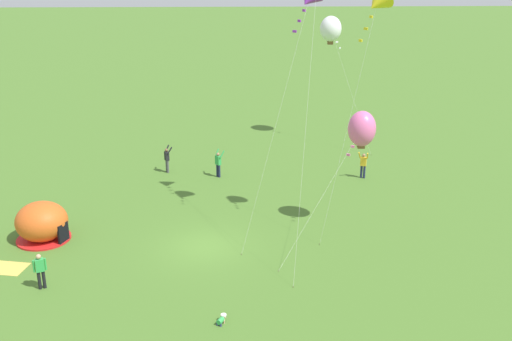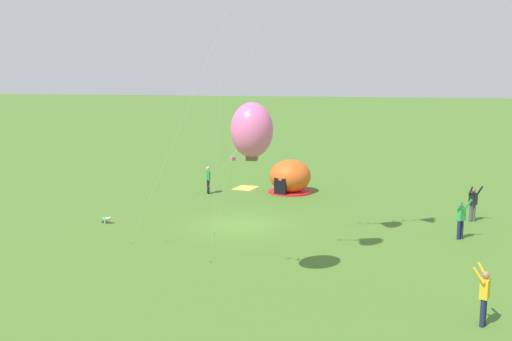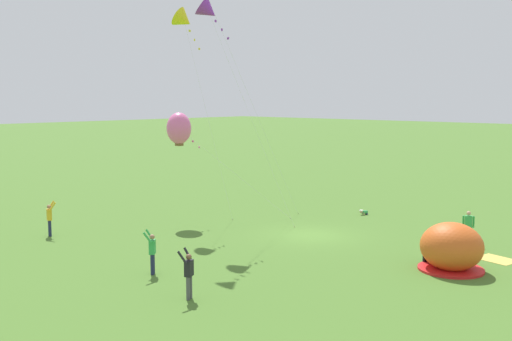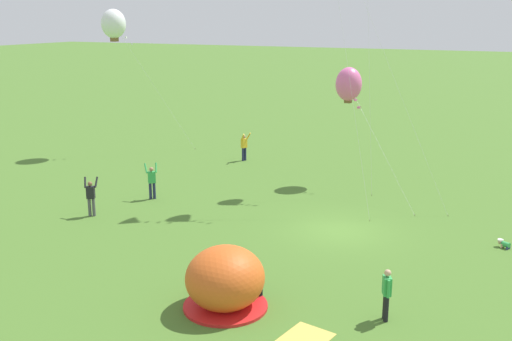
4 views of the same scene
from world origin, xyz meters
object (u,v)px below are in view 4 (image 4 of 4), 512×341
object	(u,v)px
person_strolling	(387,292)
kite_white	(114,24)
popup_tent	(225,279)
person_arms_raised	(244,146)
toddler_crawling	(504,244)
kite_pink	(349,84)
person_near_tent	(152,181)
person_with_toddler	(91,196)

from	to	relation	value
person_strolling	kite_white	xyz separation A→B (m)	(16.27, 22.87, 7.85)
popup_tent	kite_white	size ratio (longest dim) A/B	0.29
person_arms_raised	kite_white	distance (m)	12.19
toddler_crawling	kite_pink	distance (m)	12.85
person_near_tent	person_strolling	world-z (taller)	person_near_tent
popup_tent	person_strolling	xyz separation A→B (m)	(1.40, -4.98, -0.03)
kite_pink	popup_tent	bearing A→B (deg)	-176.37
person_arms_raised	person_with_toddler	xyz separation A→B (m)	(-13.28, 1.61, 0.00)
kite_pink	person_near_tent	bearing A→B (deg)	133.97
popup_tent	person_arms_raised	bearing A→B (deg)	24.63
popup_tent	person_strolling	bearing A→B (deg)	-74.30
kite_pink	person_arms_raised	bearing A→B (deg)	75.77
popup_tent	person_with_toddler	bearing A→B (deg)	61.76
toddler_crawling	person_with_toddler	xyz separation A→B (m)	(-4.07, 18.22, 0.82)
popup_tent	person_near_tent	bearing A→B (deg)	45.45
popup_tent	toddler_crawling	bearing A→B (deg)	-39.96
toddler_crawling	person_arms_raised	distance (m)	19.01
kite_white	person_arms_raised	bearing A→B (deg)	-83.27
person_arms_raised	kite_white	size ratio (longest dim) A/B	0.19
toddler_crawling	kite_pink	xyz separation A→B (m)	(7.31, 9.07, 5.43)
toddler_crawling	person_near_tent	distance (m)	17.21
person_with_toddler	kite_pink	distance (m)	15.30
person_arms_raised	toddler_crawling	bearing A→B (deg)	-119.03
person_with_toddler	kite_pink	world-z (taller)	kite_pink
person_near_tent	kite_white	world-z (taller)	kite_white
kite_pink	person_strolling	bearing A→B (deg)	-158.62
person_arms_raised	person_strolling	xyz separation A→B (m)	(-17.37, -13.59, -0.03)
toddler_crawling	person_arms_raised	bearing A→B (deg)	60.97
kite_pink	toddler_crawling	bearing A→B (deg)	-128.84
person_near_tent	toddler_crawling	bearing A→B (deg)	-88.28
person_arms_raised	person_with_toddler	distance (m)	13.38
toddler_crawling	person_with_toddler	distance (m)	18.68
toddler_crawling	kite_white	bearing A→B (deg)	72.59
toddler_crawling	person_near_tent	xyz separation A→B (m)	(-0.52, 17.18, 0.82)
person_near_tent	kite_white	size ratio (longest dim) A/B	0.19
popup_tent	person_near_tent	distance (m)	12.88
person_strolling	kite_white	world-z (taller)	kite_white
person_arms_raised	person_strolling	size ratio (longest dim) A/B	1.10
person_with_toddler	person_near_tent	bearing A→B (deg)	-16.24
person_arms_raised	person_with_toddler	size ratio (longest dim) A/B	1.00
person_arms_raised	kite_pink	size ratio (longest dim) A/B	0.29
person_strolling	toddler_crawling	bearing A→B (deg)	-20.34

